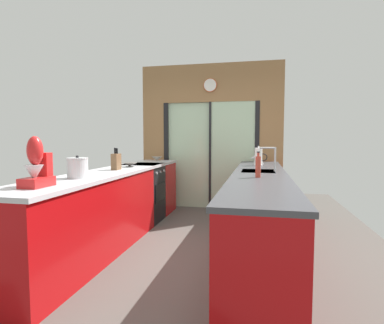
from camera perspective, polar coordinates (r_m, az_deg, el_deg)
name	(u,v)px	position (r m, az deg, el deg)	size (l,w,h in m)	color
ground_plane	(189,238)	(4.26, -0.51, -13.83)	(5.04, 7.60, 0.02)	#4C4742
back_wall_unit	(210,128)	(5.82, 3.42, 6.32)	(2.64, 0.12, 2.70)	olive
left_counter_run	(110,207)	(4.01, -14.95, -8.10)	(0.62, 3.80, 0.92)	#AD0C0F
right_counter_run	(259,212)	(3.75, 12.30, -8.95)	(0.62, 3.80, 0.92)	#AD0C0F
sink_faucet	(273,155)	(3.91, 14.64, 1.20)	(0.19, 0.02, 0.30)	#B7BABC
oven_range	(143,193)	(5.02, -9.06, -5.64)	(0.60, 0.60, 0.92)	black
mixing_bowl_near	(130,165)	(4.46, -11.42, -0.46)	(0.22, 0.22, 0.06)	#514C47
mixing_bowl_far	(157,159)	(5.57, -6.48, 0.62)	(0.19, 0.19, 0.08)	gray
knife_block	(116,161)	(4.07, -13.83, 0.09)	(0.08, 0.14, 0.28)	brown
stand_mixer	(37,168)	(2.84, -26.75, -0.92)	(0.17, 0.27, 0.42)	red
stock_pot	(78,168)	(3.32, -20.37, -1.03)	(0.21, 0.21, 0.23)	#B7BABC
kettle	(259,158)	(5.02, 12.20, 0.78)	(0.25, 0.16, 0.22)	#B7BABC
soap_bottle	(258,166)	(3.24, 12.11, -0.78)	(0.05, 0.05, 0.27)	#B23D2D
paper_towel_roll	(258,157)	(4.70, 12.17, 0.95)	(0.13, 0.13, 0.29)	#B7BABC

